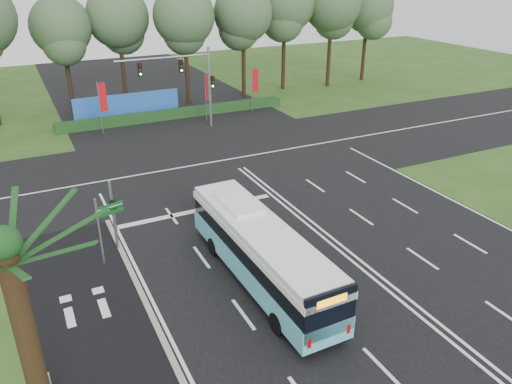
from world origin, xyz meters
TOP-DOWN VIEW (x-y plane):
  - ground at (0.00, 0.00)m, footprint 120.00×120.00m
  - road_main at (0.00, 0.00)m, footprint 20.00×120.00m
  - road_cross at (0.00, 12.00)m, footprint 120.00×14.00m
  - bike_path at (-12.50, -3.00)m, footprint 5.00×18.00m
  - kerb_strip at (-10.10, -3.00)m, footprint 0.25×18.00m
  - city_bus at (-4.84, -3.14)m, footprint 2.50×11.06m
  - pedestrian_signal at (-10.20, 2.60)m, footprint 0.35×0.44m
  - street_sign at (-10.80, 1.68)m, footprint 1.36×0.40m
  - banner_flag_left at (-7.01, 22.21)m, footprint 0.68×0.07m
  - banner_flag_mid at (2.44, 22.31)m, footprint 0.61×0.29m
  - banner_flag_right at (7.81, 23.41)m, footprint 0.59×0.29m
  - palm_tree at (-14.50, -8.00)m, footprint 3.20×3.20m
  - traffic_light_gantry at (0.21, 20.50)m, footprint 8.41×0.28m
  - hedge at (0.00, 24.50)m, footprint 22.00×1.20m
  - blue_hoarding at (-4.00, 27.00)m, footprint 10.00×0.30m
  - eucalyptus_row at (3.72, 30.22)m, footprint 53.00×8.64m

SIDE VIEW (x-z plane):
  - ground at x=0.00m, z-range 0.00..0.00m
  - road_main at x=0.00m, z-range 0.00..0.04m
  - road_cross at x=0.00m, z-range 0.00..0.05m
  - bike_path at x=-12.50m, z-range 0.00..0.06m
  - kerb_strip at x=-10.10m, z-range 0.00..0.12m
  - hedge at x=0.00m, z-range 0.00..0.80m
  - blue_hoarding at x=-4.00m, z-range 0.00..2.20m
  - city_bus at x=-4.84m, z-range 0.01..3.18m
  - pedestrian_signal at x=-10.20m, z-range 0.18..4.09m
  - street_sign at x=-10.80m, z-range 0.49..4.06m
  - banner_flag_right at x=7.81m, z-range 0.66..4.91m
  - banner_flag_mid at x=2.44m, z-range 0.67..5.06m
  - banner_flag_left at x=-7.01m, z-range 0.70..5.29m
  - traffic_light_gantry at x=0.21m, z-range 1.16..8.16m
  - palm_tree at x=-14.50m, z-range 2.62..10.27m
  - eucalyptus_row at x=3.72m, z-range 2.50..15.31m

